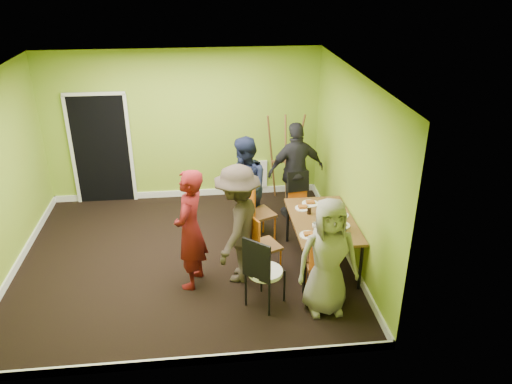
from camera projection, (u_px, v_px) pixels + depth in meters
ground at (186, 259)px, 7.68m from camera, size 5.00×5.00×0.00m
room_walls at (180, 200)px, 7.29m from camera, size 5.04×4.54×2.82m
dining_table at (323, 223)px, 7.27m from camera, size 0.90×1.50×0.75m
chair_left_far at (255, 209)px, 7.90m from camera, size 0.57×0.57×1.04m
chair_left_near at (259, 242)px, 7.07m from camera, size 0.53×0.53×0.98m
chair_back_end at (298, 187)px, 8.54m from camera, size 0.42×0.48×0.91m
chair_front_end at (323, 259)px, 6.62m from camera, size 0.45×0.46×1.02m
chair_bentwood at (262, 269)px, 6.39m from camera, size 0.58×0.58×1.05m
easel at (284, 160)px, 9.09m from camera, size 0.69×0.65×1.73m
plate_near_left at (303, 208)px, 7.56m from camera, size 0.23×0.23×0.01m
plate_near_right at (309, 235)px, 6.83m from camera, size 0.25×0.25×0.01m
plate_far_back at (310, 203)px, 7.71m from camera, size 0.26×0.26×0.01m
plate_far_front at (335, 239)px, 6.74m from camera, size 0.23×0.23×0.01m
plate_wall_back at (340, 215)px, 7.36m from camera, size 0.27×0.27×0.01m
plate_wall_front at (341, 225)px, 7.08m from camera, size 0.25×0.25×0.01m
thermos at (324, 210)px, 7.28m from camera, size 0.07×0.07×0.23m
blue_bottle at (344, 224)px, 6.92m from camera, size 0.08×0.08×0.20m
orange_bottle at (320, 212)px, 7.38m from camera, size 0.03×0.03×0.07m
glass_mid at (309, 211)px, 7.39m from camera, size 0.06×0.06×0.09m
glass_back at (320, 206)px, 7.54m from camera, size 0.06×0.06×0.10m
glass_front at (341, 234)px, 6.79m from camera, size 0.07×0.07×0.10m
cup_a at (316, 226)px, 6.99m from camera, size 0.11×0.11×0.09m
cup_b at (337, 216)px, 7.25m from camera, size 0.11×0.11×0.10m
person_standing at (190, 230)px, 6.74m from camera, size 0.60×0.73×1.74m
person_left_far at (245, 188)px, 8.04m from camera, size 0.81×0.94×1.67m
person_left_near at (238, 224)px, 6.88m from camera, size 1.02×1.28×1.73m
person_back_end at (296, 171)px, 8.60m from camera, size 1.08×0.63×1.73m
person_front_end at (328, 257)px, 6.25m from camera, size 0.79×0.52×1.60m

